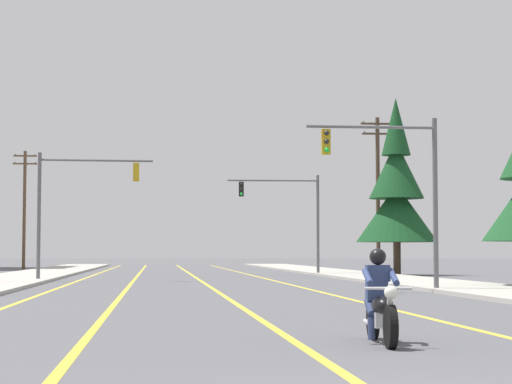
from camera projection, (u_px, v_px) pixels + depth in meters
lane_stripe_center at (196, 277)px, 52.53m from camera, size 0.16×100.00×0.01m
lane_stripe_left at (136, 278)px, 52.19m from camera, size 0.16×100.00×0.01m
lane_stripe_right at (260, 277)px, 52.90m from camera, size 0.16×100.00×0.01m
lane_stripe_far_left at (86, 278)px, 51.91m from camera, size 0.16×100.00×0.01m
sidewalk_kerb_right at (386, 278)px, 48.55m from camera, size 4.40×110.00×0.14m
sidewalk_kerb_left at (10, 279)px, 46.60m from camera, size 4.40×110.00×0.14m
motorcycle_with_rider at (380, 305)px, 14.61m from camera, size 0.70×2.19×1.46m
traffic_signal_near_right at (398, 177)px, 33.83m from camera, size 4.74×0.37×6.20m
traffic_signal_near_left at (73, 195)px, 45.90m from camera, size 5.52×0.45×6.20m
traffic_signal_mid_right at (291, 208)px, 59.07m from camera, size 5.72×0.37×6.20m
utility_pole_right_far at (378, 190)px, 61.01m from camera, size 2.18×0.26×10.07m
utility_pole_left_far at (24, 206)px, 78.10m from camera, size 1.97×0.26×9.73m
conifer_tree_right_verge_far at (396, 193)px, 57.95m from camera, size 4.93×4.93×10.86m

